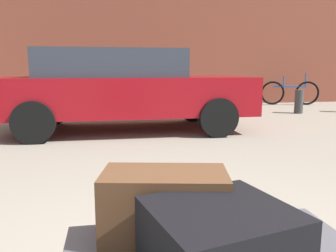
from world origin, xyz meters
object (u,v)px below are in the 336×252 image
object	(u,v)px
parked_car	(123,88)
duffel_bag_brown_rear_right	(165,205)
bicycle_leaning	(290,93)
bollard_kerb_mid	(299,102)
bollard_kerb_near	(248,103)
suitcase_black_rear_left	(219,244)

from	to	relation	value
parked_car	duffel_bag_brown_rear_right	bearing A→B (deg)	-90.38
bicycle_leaning	bollard_kerb_mid	xyz separation A→B (m)	(-0.83, -1.89, -0.08)
duffel_bag_brown_rear_right	bollard_kerb_near	xyz separation A→B (m)	(3.07, 6.24, -0.21)
suitcase_black_rear_left	parked_car	size ratio (longest dim) A/B	0.11
bollard_kerb_mid	bollard_kerb_near	bearing A→B (deg)	180.00
bollard_kerb_near	suitcase_black_rear_left	bearing A→B (deg)	-113.99
parked_car	bollard_kerb_mid	xyz separation A→B (m)	(4.39, 1.60, -0.47)
bicycle_leaning	bollard_kerb_mid	distance (m)	2.06
suitcase_black_rear_left	bollard_kerb_mid	world-z (taller)	suitcase_black_rear_left
bollard_kerb_mid	suitcase_black_rear_left	bearing A→B (deg)	-123.02
parked_car	bollard_kerb_mid	size ratio (longest dim) A/B	7.40
suitcase_black_rear_left	bollard_kerb_near	size ratio (longest dim) A/B	0.84
suitcase_black_rear_left	bicycle_leaning	distance (m)	9.89
suitcase_black_rear_left	parked_car	distance (m)	4.99
suitcase_black_rear_left	bollard_kerb_near	xyz separation A→B (m)	(2.93, 6.58, -0.19)
suitcase_black_rear_left	bollard_kerb_mid	xyz separation A→B (m)	(4.28, 6.58, -0.19)
duffel_bag_brown_rear_right	bollard_kerb_mid	world-z (taller)	duffel_bag_brown_rear_right
bollard_kerb_near	duffel_bag_brown_rear_right	bearing A→B (deg)	-116.20
parked_car	bollard_kerb_mid	bearing A→B (deg)	20.08
bicycle_leaning	bollard_kerb_near	bearing A→B (deg)	-139.09
suitcase_black_rear_left	parked_car	xyz separation A→B (m)	(-0.11, 4.98, 0.28)
bicycle_leaning	bollard_kerb_near	world-z (taller)	bicycle_leaning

